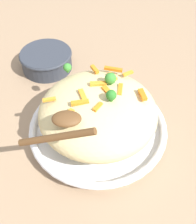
% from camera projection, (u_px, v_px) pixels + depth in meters
% --- Properties ---
extents(ground_plane, '(2.40, 2.40, 0.00)m').
position_uv_depth(ground_plane, '(98.00, 133.00, 0.64)').
color(ground_plane, '#9E7F60').
extents(serving_bowl, '(0.32, 0.32, 0.04)m').
position_uv_depth(serving_bowl, '(98.00, 128.00, 0.62)').
color(serving_bowl, silver).
rests_on(serving_bowl, ground_plane).
extents(pasta_mound, '(0.26, 0.26, 0.10)m').
position_uv_depth(pasta_mound, '(98.00, 111.00, 0.58)').
color(pasta_mound, '#DBC689').
rests_on(pasta_mound, serving_bowl).
extents(carrot_piece_0, '(0.02, 0.04, 0.01)m').
position_uv_depth(carrot_piece_0, '(83.00, 96.00, 0.54)').
color(carrot_piece_0, orange).
rests_on(carrot_piece_0, pasta_mound).
extents(carrot_piece_1, '(0.04, 0.02, 0.01)m').
position_uv_depth(carrot_piece_1, '(113.00, 69.00, 0.61)').
color(carrot_piece_1, orange).
rests_on(carrot_piece_1, pasta_mound).
extents(carrot_piece_2, '(0.02, 0.03, 0.01)m').
position_uv_depth(carrot_piece_2, '(107.00, 91.00, 0.55)').
color(carrot_piece_2, orange).
rests_on(carrot_piece_2, pasta_mound).
extents(carrot_piece_3, '(0.02, 0.03, 0.01)m').
position_uv_depth(carrot_piece_3, '(112.00, 76.00, 0.59)').
color(carrot_piece_3, orange).
rests_on(carrot_piece_3, pasta_mound).
extents(carrot_piece_4, '(0.03, 0.02, 0.01)m').
position_uv_depth(carrot_piece_4, '(128.00, 73.00, 0.60)').
color(carrot_piece_4, orange).
rests_on(carrot_piece_4, pasta_mound).
extents(carrot_piece_5, '(0.02, 0.03, 0.01)m').
position_uv_depth(carrot_piece_5, '(143.00, 95.00, 0.55)').
color(carrot_piece_5, orange).
rests_on(carrot_piece_5, pasta_mound).
extents(carrot_piece_6, '(0.01, 0.04, 0.01)m').
position_uv_depth(carrot_piece_6, '(120.00, 90.00, 0.56)').
color(carrot_piece_6, orange).
rests_on(carrot_piece_6, pasta_mound).
extents(carrot_piece_7, '(0.03, 0.01, 0.01)m').
position_uv_depth(carrot_piece_7, '(49.00, 99.00, 0.55)').
color(carrot_piece_7, orange).
rests_on(carrot_piece_7, pasta_mound).
extents(carrot_piece_8, '(0.02, 0.02, 0.01)m').
position_uv_depth(carrot_piece_8, '(97.00, 107.00, 0.52)').
color(carrot_piece_8, orange).
rests_on(carrot_piece_8, pasta_mound).
extents(carrot_piece_9, '(0.04, 0.02, 0.01)m').
position_uv_depth(carrot_piece_9, '(80.00, 102.00, 0.53)').
color(carrot_piece_9, orange).
rests_on(carrot_piece_9, pasta_mound).
extents(carrot_piece_10, '(0.02, 0.03, 0.01)m').
position_uv_depth(carrot_piece_10, '(95.00, 69.00, 0.61)').
color(carrot_piece_10, orange).
rests_on(carrot_piece_10, pasta_mound).
extents(carrot_piece_11, '(0.04, 0.01, 0.01)m').
position_uv_depth(carrot_piece_11, '(99.00, 84.00, 0.57)').
color(carrot_piece_11, orange).
rests_on(carrot_piece_11, pasta_mound).
extents(carrot_piece_12, '(0.02, 0.03, 0.01)m').
position_uv_depth(carrot_piece_12, '(68.00, 115.00, 0.52)').
color(carrot_piece_12, orange).
rests_on(carrot_piece_12, pasta_mound).
extents(broccoli_floret_0, '(0.02, 0.02, 0.03)m').
position_uv_depth(broccoli_floret_0, '(111.00, 95.00, 0.53)').
color(broccoli_floret_0, '#296820').
rests_on(broccoli_floret_0, pasta_mound).
extents(broccoli_floret_1, '(0.02, 0.02, 0.03)m').
position_uv_depth(broccoli_floret_1, '(111.00, 79.00, 0.56)').
color(broccoli_floret_1, '#377928').
rests_on(broccoli_floret_1, pasta_mound).
extents(broccoli_floret_2, '(0.02, 0.02, 0.02)m').
position_uv_depth(broccoli_floret_2, '(67.00, 67.00, 0.60)').
color(broccoli_floret_2, '#377928').
rests_on(broccoli_floret_2, pasta_mound).
extents(serving_spoon, '(0.14, 0.10, 0.07)m').
position_uv_depth(serving_spoon, '(63.00, 124.00, 0.47)').
color(serving_spoon, brown).
rests_on(serving_spoon, pasta_mound).
extents(companion_bowl, '(0.15, 0.15, 0.05)m').
position_uv_depth(companion_bowl, '(46.00, 59.00, 0.78)').
color(companion_bowl, '#333842').
rests_on(companion_bowl, ground_plane).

